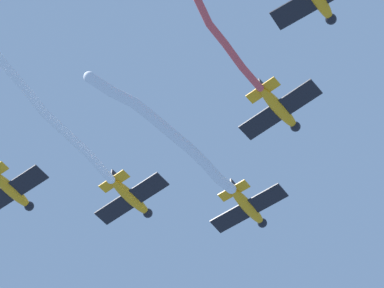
% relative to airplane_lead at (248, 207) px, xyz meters
% --- Properties ---
extents(airplane_lead, '(6.65, 6.97, 1.98)m').
position_rel_airplane_lead_xyz_m(airplane_lead, '(0.00, 0.00, 0.00)').
color(airplane_lead, orange).
extents(smoke_trail_lead, '(15.38, 11.73, 3.12)m').
position_rel_airplane_lead_xyz_m(smoke_trail_lead, '(8.97, 7.65, -1.24)').
color(smoke_trail_lead, white).
extents(airplane_left_wing, '(6.46, 7.13, 1.98)m').
position_rel_airplane_lead_xyz_m(airplane_left_wing, '(11.10, -0.96, 0.00)').
color(airplane_left_wing, orange).
extents(smoke_trail_left_wing, '(17.15, 15.31, 4.29)m').
position_rel_airplane_lead_xyz_m(smoke_trail_left_wing, '(21.62, 7.97, 1.59)').
color(smoke_trail_left_wing, white).
extents(airplane_right_wing, '(6.44, 7.18, 1.98)m').
position_rel_airplane_lead_xyz_m(airplane_right_wing, '(-0.21, 11.15, 0.30)').
color(airplane_right_wing, orange).
extents(smoke_trail_right_wing, '(9.87, 11.73, 1.31)m').
position_rel_airplane_lead_xyz_m(smoke_trail_right_wing, '(7.03, 18.17, 0.50)').
color(smoke_trail_right_wing, '#DB4C4C').
extents(airplane_slot, '(6.60, 7.01, 1.98)m').
position_rel_airplane_lead_xyz_m(airplane_slot, '(22.20, -1.93, -0.30)').
color(airplane_slot, orange).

